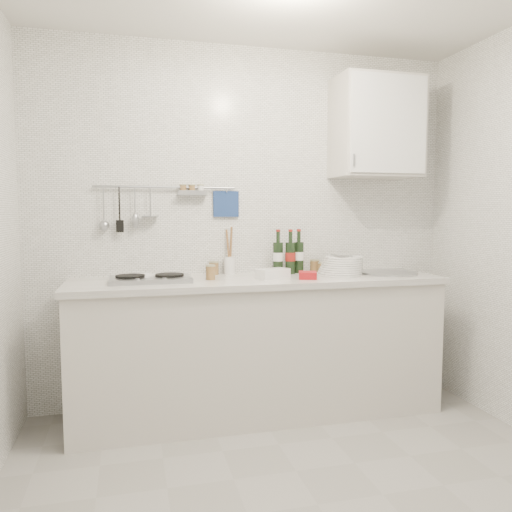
{
  "coord_description": "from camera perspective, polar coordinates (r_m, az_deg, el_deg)",
  "views": [
    {
      "loc": [
        -0.82,
        -2.06,
        1.35
      ],
      "look_at": [
        -0.07,
        0.9,
        1.08
      ],
      "focal_mm": 35.0,
      "sensor_mm": 36.0,
      "label": 1
    }
  ],
  "objects": [
    {
      "name": "jar_a",
      "position": [
        3.48,
        -4.84,
        -1.36
      ],
      "size": [
        0.07,
        0.07,
        0.09
      ],
      "rotation": [
        0.0,
        0.0,
        0.43
      ],
      "color": "brown",
      "rests_on": "counter"
    },
    {
      "name": "plate_stack_sink",
      "position": [
        3.5,
        9.75,
        -1.13
      ],
      "size": [
        0.34,
        0.32,
        0.14
      ],
      "rotation": [
        0.0,
        0.0,
        0.35
      ],
      "color": "white",
      "rests_on": "counter"
    },
    {
      "name": "back_wall",
      "position": [
        3.56,
        -0.94,
        3.38
      ],
      "size": [
        3.0,
        0.02,
        2.5
      ],
      "primitive_type": "cube",
      "color": "silver",
      "rests_on": "floor"
    },
    {
      "name": "floor",
      "position": [
        2.6,
        7.07,
        -26.37
      ],
      "size": [
        3.0,
        3.0,
        0.0
      ],
      "primitive_type": "plane",
      "color": "gray",
      "rests_on": "ground"
    },
    {
      "name": "jar_d",
      "position": [
        3.22,
        -5.23,
        -1.85
      ],
      "size": [
        0.06,
        0.06,
        0.1
      ],
      "rotation": [
        0.0,
        0.0,
        -0.07
      ],
      "color": "brown",
      "rests_on": "counter"
    },
    {
      "name": "utensil_crock",
      "position": [
        3.5,
        -3.04,
        -0.8
      ],
      "size": [
        0.08,
        0.08,
        0.33
      ],
      "rotation": [
        0.0,
        0.0,
        0.06
      ],
      "color": "white",
      "rests_on": "counter"
    },
    {
      "name": "strawberry_punnet",
      "position": [
        3.26,
        5.93,
        -2.2
      ],
      "size": [
        0.14,
        0.14,
        0.05
      ],
      "primitive_type": "cube",
      "rotation": [
        0.0,
        0.0,
        -0.32
      ],
      "color": "red",
      "rests_on": "counter"
    },
    {
      "name": "butter_dish",
      "position": [
        3.26,
        1.93,
        -2.03
      ],
      "size": [
        0.24,
        0.18,
        0.06
      ],
      "primitive_type": "cube",
      "rotation": [
        0.0,
        0.0,
        0.39
      ],
      "color": "white",
      "rests_on": "counter"
    },
    {
      "name": "wine_bottles",
      "position": [
        3.53,
        3.8,
        0.51
      ],
      "size": [
        0.23,
        0.12,
        0.31
      ],
      "rotation": [
        0.0,
        0.0,
        0.15
      ],
      "color": "black",
      "rests_on": "counter"
    },
    {
      "name": "wall_cabinet",
      "position": [
        3.75,
        13.63,
        14.05
      ],
      "size": [
        0.6,
        0.38,
        0.7
      ],
      "color": "beige",
      "rests_on": "back_wall"
    },
    {
      "name": "plate_stack_hob",
      "position": [
        3.26,
        -13.5,
        -2.41
      ],
      "size": [
        0.23,
        0.23,
        0.03
      ],
      "rotation": [
        0.0,
        0.0,
        0.3
      ],
      "color": "#4971A7",
      "rests_on": "counter"
    },
    {
      "name": "wall_rail",
      "position": [
        3.44,
        -10.59,
        6.17
      ],
      "size": [
        0.98,
        0.09,
        0.34
      ],
      "color": "#93969B",
      "rests_on": "back_wall"
    },
    {
      "name": "counter",
      "position": [
        3.4,
        0.37,
        -10.67
      ],
      "size": [
        2.44,
        0.64,
        0.96
      ],
      "color": "beige",
      "rests_on": "floor"
    },
    {
      "name": "jar_b",
      "position": [
        3.66,
        6.72,
        -1.08
      ],
      "size": [
        0.07,
        0.07,
        0.09
      ],
      "rotation": [
        0.0,
        0.0,
        0.02
      ],
      "color": "brown",
      "rests_on": "counter"
    },
    {
      "name": "jar_c",
      "position": [
        3.57,
        7.57,
        -1.33
      ],
      "size": [
        0.06,
        0.06,
        0.08
      ],
      "rotation": [
        0.0,
        0.0,
        0.22
      ],
      "color": "brown",
      "rests_on": "counter"
    }
  ]
}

